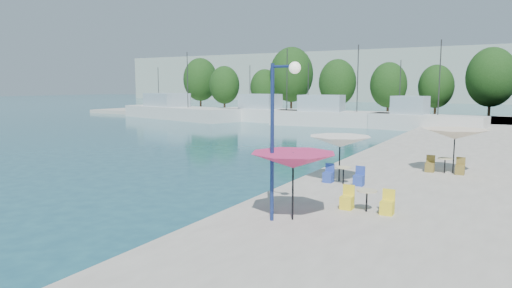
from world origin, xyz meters
The scene contains 21 objects.
quay_far centered at (-8.00, 67.00, 0.30)m, with size 90.00×16.00×0.60m, color gray.
hill_west centered at (-30.00, 160.00, 8.00)m, with size 180.00×40.00×16.00m, color #96A497.
trawler_01 centered at (-29.73, 55.44, 1.07)m, with size 22.71×11.45×10.20m.
trawler_02 centered at (-13.99, 56.60, 1.07)m, with size 17.64×6.09×10.20m.
trawler_03 centered at (-4.11, 55.08, 1.07)m, with size 17.98×6.55×10.20m.
trawler_04 centered at (6.04, 53.76, 1.07)m, with size 12.59×5.08×10.20m.
tree_01 centered at (-37.33, 71.81, 6.12)m, with size 6.46×6.46×9.56m.
tree_02 centered at (-29.46, 68.08, 5.09)m, with size 5.26×5.26×7.78m.
tree_03 centered at (-22.31, 69.58, 4.72)m, with size 4.83×4.83×7.15m.
tree_04 centered at (-17.65, 70.28, 6.78)m, with size 7.23×7.23×10.70m.
tree_05 centered at (-8.95, 68.14, 5.44)m, with size 5.66×5.66×8.38m.
tree_06 centered at (-1.26, 68.20, 5.06)m, with size 5.23×5.23×7.74m.
tree_07 centered at (4.77, 71.33, 4.85)m, with size 4.98×4.98×7.37m.
tree_08 centered at (11.77, 70.61, 6.09)m, with size 6.42×6.42×9.51m.
umbrella_pink centered at (8.57, 14.22, 2.55)m, with size 2.79×2.79×2.20m.
umbrella_white centered at (7.88, 20.74, 2.42)m, with size 2.84×2.84×2.07m.
umbrella_cream centered at (12.17, 25.46, 2.55)m, with size 3.14×3.14×2.20m.
cafe_table_01 centered at (10.39, 16.34, 0.89)m, with size 1.82×0.70×0.76m.
cafe_table_02 centered at (8.23, 20.28, 0.89)m, with size 1.82×0.70×0.76m.
cafe_table_03 centered at (11.81, 25.16, 0.89)m, with size 1.82×0.70×0.76m.
street_lamp centered at (8.34, 13.79, 4.09)m, with size 1.04×0.36×5.03m.
Camera 1 is at (14.58, 1.13, 4.90)m, focal length 32.00 mm.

